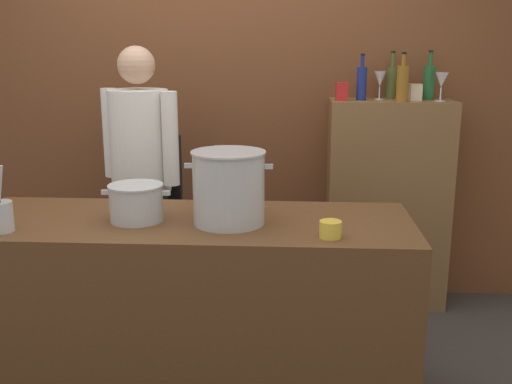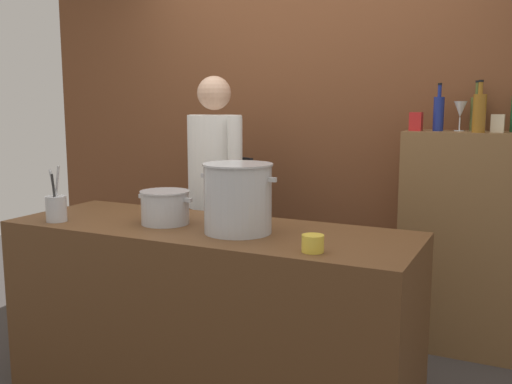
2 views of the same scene
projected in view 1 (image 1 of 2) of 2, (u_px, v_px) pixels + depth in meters
name	position (u px, v px, depth m)	size (l,w,h in m)	color
brick_back_panel	(221.00, 70.00, 3.94)	(4.40, 0.10, 3.00)	brown
prep_counter	(190.00, 311.00, 2.84)	(2.03, 0.70, 0.90)	brown
bar_cabinet	(387.00, 205.00, 3.88)	(0.76, 0.32, 1.33)	brown
chef	(142.00, 169.00, 3.49)	(0.48, 0.41, 1.66)	black
stockpot_large	(229.00, 188.00, 2.64)	(0.38, 0.33, 0.32)	#B7BABF
stockpot_small	(136.00, 203.00, 2.69)	(0.31, 0.25, 0.17)	#B7BABF
utensil_crock	(0.00, 215.00, 2.54)	(0.10, 0.10, 0.28)	#B7BABF
butter_jar	(330.00, 229.00, 2.47)	(0.09, 0.09, 0.07)	yellow
wine_bottle_green	(429.00, 82.00, 3.73)	(0.07, 0.07, 0.30)	#1E592D
wine_bottle_amber	(402.00, 83.00, 3.59)	(0.07, 0.07, 0.29)	#8C5919
wine_bottle_olive	(392.00, 82.00, 3.78)	(0.07, 0.07, 0.29)	#475123
wine_bottle_cobalt	(362.00, 83.00, 3.69)	(0.06, 0.06, 0.28)	navy
wine_glass_short	(380.00, 80.00, 3.72)	(0.08, 0.08, 0.17)	silver
wine_glass_tall	(442.00, 81.00, 3.62)	(0.08, 0.08, 0.17)	silver
spice_tin_red	(342.00, 92.00, 3.68)	(0.07, 0.07, 0.11)	red
spice_tin_cream	(415.00, 92.00, 3.67)	(0.07, 0.07, 0.10)	beige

